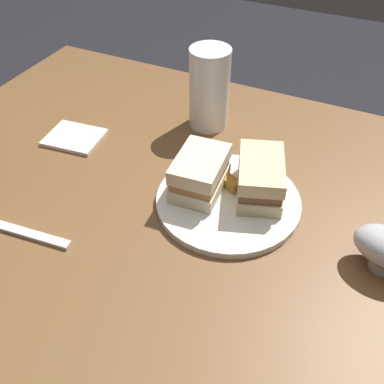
# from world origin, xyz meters

# --- Properties ---
(dining_table) EXTENTS (1.08, 0.93, 0.71)m
(dining_table) POSITION_xyz_m (0.00, 0.00, 0.35)
(dining_table) COLOR brown
(dining_table) RESTS_ON ground
(plate) EXTENTS (0.25, 0.25, 0.01)m
(plate) POSITION_xyz_m (-0.11, -0.06, 0.72)
(plate) COLOR silver
(plate) RESTS_ON dining_table
(sandwich_half_left) EXTENTS (0.11, 0.14, 0.07)m
(sandwich_half_left) POSITION_xyz_m (-0.15, -0.09, 0.76)
(sandwich_half_left) COLOR beige
(sandwich_half_left) RESTS_ON plate
(sandwich_half_right) EXTENTS (0.09, 0.12, 0.07)m
(sandwich_half_right) POSITION_xyz_m (-0.06, -0.06, 0.76)
(sandwich_half_right) COLOR beige
(sandwich_half_right) RESTS_ON plate
(potato_wedge_front) EXTENTS (0.02, 0.05, 0.02)m
(potato_wedge_front) POSITION_xyz_m (-0.14, -0.14, 0.73)
(potato_wedge_front) COLOR #AD702D
(potato_wedge_front) RESTS_ON plate
(potato_wedge_middle) EXTENTS (0.04, 0.05, 0.02)m
(potato_wedge_middle) POSITION_xyz_m (-0.04, -0.10, 0.73)
(potato_wedge_middle) COLOR #AD702D
(potato_wedge_middle) RESTS_ON plate
(potato_wedge_back) EXTENTS (0.05, 0.04, 0.02)m
(potato_wedge_back) POSITION_xyz_m (-0.10, -0.09, 0.73)
(potato_wedge_back) COLOR #B77F33
(potato_wedge_back) RESTS_ON plate
(potato_wedge_left_edge) EXTENTS (0.05, 0.04, 0.02)m
(potato_wedge_left_edge) POSITION_xyz_m (-0.05, -0.09, 0.73)
(potato_wedge_left_edge) COLOR gold
(potato_wedge_left_edge) RESTS_ON plate
(pint_glass) EXTENTS (0.08, 0.08, 0.17)m
(pint_glass) POSITION_xyz_m (0.02, -0.27, 0.78)
(pint_glass) COLOR white
(pint_glass) RESTS_ON dining_table
(napkin) EXTENTS (0.12, 0.10, 0.01)m
(napkin) POSITION_xyz_m (0.25, -0.10, 0.71)
(napkin) COLOR silver
(napkin) RESTS_ON dining_table
(fork) EXTENTS (0.18, 0.03, 0.01)m
(fork) POSITION_xyz_m (0.17, 0.15, 0.71)
(fork) COLOR silver
(fork) RESTS_ON dining_table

